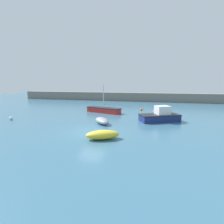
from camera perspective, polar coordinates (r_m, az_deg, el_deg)
ground_plane at (r=17.97m, az=-6.86°, el=-6.93°), size 120.00×120.00×0.20m
harbor_breakwater at (r=48.42m, az=6.93°, el=4.98°), size 65.63×3.36×2.26m
rowboat_white_midwater at (r=15.70m, az=-3.09°, el=-7.42°), size 3.27×2.48×0.80m
motorboat_with_cabin at (r=23.50m, az=15.45°, el=-1.28°), size 5.51×4.16×2.01m
open_tender_yellow at (r=21.41m, az=-3.29°, el=-2.86°), size 2.85×3.13×0.75m
sailboat_twin_hulled at (r=29.32m, az=-2.75°, el=0.71°), size 6.25×3.37×4.59m
mooring_buoy_orange at (r=31.91m, az=9.56°, el=0.88°), size 0.43×0.43×0.43m
mooring_buoy_white at (r=27.18m, az=-30.11°, el=-1.79°), size 0.46×0.46×0.46m
mooring_buoy_pink at (r=29.77m, az=13.57°, el=0.14°), size 0.45×0.45×0.45m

